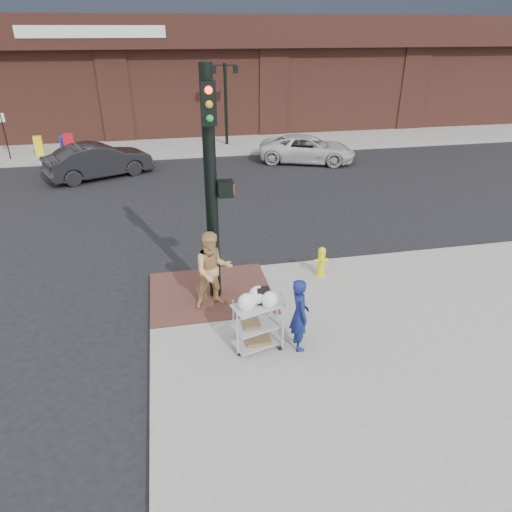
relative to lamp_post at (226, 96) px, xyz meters
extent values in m
plane|color=black|center=(-2.00, -16.00, -2.62)|extent=(220.00, 220.00, 0.00)
cube|color=gray|center=(10.50, 16.00, -2.54)|extent=(65.00, 36.00, 0.15)
cube|color=#562D28|center=(-2.60, -15.10, -2.46)|extent=(2.80, 2.40, 0.01)
cylinder|color=black|center=(0.00, 0.00, -0.47)|extent=(0.16, 0.16, 4.00)
cube|color=black|center=(0.00, 0.00, 1.43)|extent=(1.20, 0.06, 0.06)
cube|color=black|center=(-0.55, 0.00, 1.23)|extent=(0.22, 0.22, 0.35)
cube|color=black|center=(0.55, 0.00, 1.23)|extent=(0.22, 0.22, 0.35)
cylinder|color=black|center=(-10.50, -1.00, -1.37)|extent=(0.05, 0.05, 2.20)
cylinder|color=black|center=(-2.50, -15.20, 0.03)|extent=(0.26, 0.26, 5.00)
cube|color=black|center=(-2.20, -15.20, 0.08)|extent=(0.32, 0.28, 0.34)
cube|color=#FF260C|center=(-2.04, -15.20, 0.08)|extent=(0.02, 0.18, 0.22)
cube|color=black|center=(-2.50, -15.48, 1.83)|extent=(0.28, 0.18, 0.80)
imported|color=navy|center=(-1.17, -17.44, -1.73)|extent=(0.36, 0.54, 1.48)
imported|color=tan|center=(-2.58, -15.65, -1.59)|extent=(0.93, 0.76, 1.77)
imported|color=black|center=(-6.08, -4.41, -1.90)|extent=(4.60, 3.20, 1.44)
imported|color=silver|center=(3.27, -3.81, -2.00)|extent=(4.88, 3.47, 1.23)
cube|color=#A2A3A8|center=(-1.94, -17.29, -1.53)|extent=(1.03, 0.75, 0.03)
cube|color=#A2A3A8|center=(-1.94, -17.29, -1.98)|extent=(1.03, 0.75, 0.03)
cube|color=#A2A3A8|center=(-1.94, -17.29, -2.36)|extent=(1.03, 0.75, 0.03)
cube|color=black|center=(-1.84, -17.24, -1.37)|extent=(0.23, 0.14, 0.33)
cube|color=brown|center=(-2.06, -17.29, -1.92)|extent=(0.31, 0.35, 0.08)
cube|color=brown|center=(-1.94, -17.29, -2.30)|extent=(0.47, 0.37, 0.07)
cylinder|color=yellow|center=(0.20, -14.79, -2.43)|extent=(0.25, 0.25, 0.07)
cylinder|color=yellow|center=(0.20, -14.79, -2.11)|extent=(0.18, 0.18, 0.56)
sphere|color=yellow|center=(0.20, -14.79, -1.80)|extent=(0.20, 0.20, 0.20)
cylinder|color=yellow|center=(0.20, -14.79, -2.06)|extent=(0.36, 0.08, 0.08)
cube|color=red|center=(-7.72, -1.25, -1.91)|extent=(0.50, 0.46, 1.12)
cube|color=yellow|center=(-9.29, -0.40, -2.02)|extent=(0.41, 0.38, 0.89)
cube|color=navy|center=(-8.03, -0.72, -2.00)|extent=(0.40, 0.36, 0.93)
camera|label=1|loc=(-3.42, -24.30, 3.09)|focal=32.00mm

